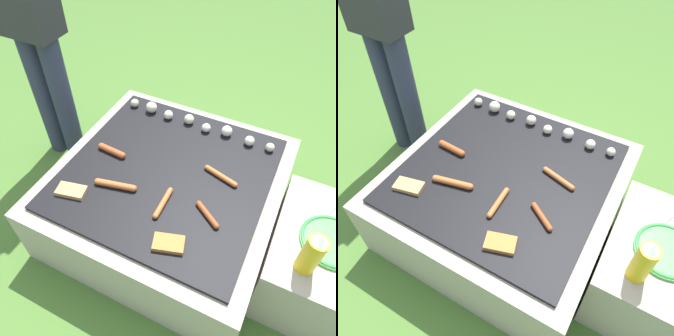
{
  "view_description": "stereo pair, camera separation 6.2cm",
  "coord_description": "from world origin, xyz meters",
  "views": [
    {
      "loc": [
        0.44,
        -0.89,
        1.45
      ],
      "look_at": [
        0.0,
        0.0,
        0.38
      ],
      "focal_mm": 35.0,
      "sensor_mm": 36.0,
      "label": 1
    },
    {
      "loc": [
        0.49,
        -0.86,
        1.45
      ],
      "look_at": [
        0.0,
        0.0,
        0.38
      ],
      "focal_mm": 35.0,
      "sensor_mm": 36.0,
      "label": 2
    }
  ],
  "objects": [
    {
      "name": "condiment_bottle",
      "position": [
        0.63,
        -0.2,
        0.46
      ],
      "size": [
        0.07,
        0.07,
        0.21
      ],
      "color": "gold",
      "rests_on": "side_ledge"
    },
    {
      "name": "sausage_mid_right",
      "position": [
        -0.16,
        -0.18,
        0.38
      ],
      "size": [
        0.19,
        0.06,
        0.03
      ],
      "color": "#B7602D",
      "rests_on": "grill"
    },
    {
      "name": "plate_colorful",
      "position": [
        0.71,
        -0.06,
        0.37
      ],
      "size": [
        0.23,
        0.23,
        0.02
      ],
      "color": "#4CB24C",
      "rests_on": "side_ledge"
    },
    {
      "name": "side_ledge",
      "position": [
        0.71,
        -0.04,
        0.18
      ],
      "size": [
        0.4,
        0.54,
        0.36
      ],
      "color": "#A89E8C",
      "rests_on": "ground_plane"
    },
    {
      "name": "mushroom_row",
      "position": [
        -0.03,
        0.34,
        0.39
      ],
      "size": [
        0.8,
        0.07,
        0.06
      ],
      "color": "beige",
      "rests_on": "grill"
    },
    {
      "name": "sausage_mid_left",
      "position": [
        -0.29,
        -0.01,
        0.38
      ],
      "size": [
        0.15,
        0.04,
        0.03
      ],
      "color": "#A34C23",
      "rests_on": "grill"
    },
    {
      "name": "bread_slice_center",
      "position": [
        0.17,
        -0.33,
        0.37
      ],
      "size": [
        0.13,
        0.1,
        0.02
      ],
      "color": "#B27033",
      "rests_on": "grill"
    },
    {
      "name": "sausage_front_center",
      "position": [
        0.25,
        -0.15,
        0.38
      ],
      "size": [
        0.13,
        0.09,
        0.02
      ],
      "color": "#93421E",
      "rests_on": "grill"
    },
    {
      "name": "ground_plane",
      "position": [
        0.0,
        0.0,
        0.0
      ],
      "size": [
        14.0,
        14.0,
        0.0
      ],
      "primitive_type": "plane",
      "color": "#47702D"
    },
    {
      "name": "sausage_back_left",
      "position": [
        0.23,
        0.07,
        0.38
      ],
      "size": [
        0.17,
        0.07,
        0.02
      ],
      "color": "#B7602D",
      "rests_on": "grill"
    },
    {
      "name": "person_standing",
      "position": [
        -0.8,
        0.19,
        0.89
      ],
      "size": [
        0.27,
        0.2,
        1.56
      ],
      "color": "#2D334C",
      "rests_on": "ground_plane"
    },
    {
      "name": "sausage_back_right",
      "position": [
        0.06,
        -0.18,
        0.38
      ],
      "size": [
        0.03,
        0.17,
        0.02
      ],
      "color": "#B7602D",
      "rests_on": "grill"
    },
    {
      "name": "grill",
      "position": [
        0.0,
        0.0,
        0.18
      ],
      "size": [
        1.0,
        1.0,
        0.36
      ],
      "color": "#A89E8C",
      "rests_on": "ground_plane"
    },
    {
      "name": "bread_slice_left",
      "position": [
        -0.31,
        -0.29,
        0.37
      ],
      "size": [
        0.14,
        0.09,
        0.02
      ],
      "color": "tan",
      "rests_on": "grill"
    }
  ]
}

